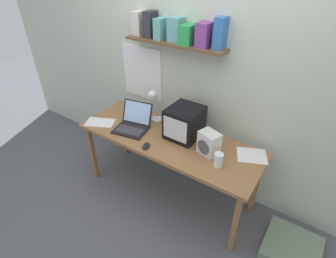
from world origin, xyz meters
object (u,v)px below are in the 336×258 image
(floor_cushion, at_px, (291,248))
(desk_lamp, at_px, (154,101))
(space_heater, at_px, (209,144))
(loose_paper_near_laptop, at_px, (252,155))
(laptop, at_px, (133,122))
(computer_mouse, at_px, (146,146))
(juice_glass, at_px, (218,161))
(corner_desk, at_px, (168,143))
(printed_handout, at_px, (100,122))
(crt_monitor, at_px, (184,123))

(floor_cushion, bearing_deg, desk_lamp, 174.16)
(space_heater, bearing_deg, loose_paper_near_laptop, 47.98)
(laptop, relative_size, desk_lamp, 1.07)
(desk_lamp, relative_size, floor_cushion, 0.78)
(space_heater, bearing_deg, laptop, -158.33)
(desk_lamp, distance_m, space_heater, 0.76)
(loose_paper_near_laptop, distance_m, floor_cushion, 0.90)
(space_heater, relative_size, computer_mouse, 1.86)
(juice_glass, bearing_deg, floor_cushion, 9.45)
(loose_paper_near_laptop, bearing_deg, space_heater, -150.85)
(loose_paper_near_laptop, relative_size, floor_cushion, 0.69)
(corner_desk, bearing_deg, space_heater, -0.47)
(printed_handout, distance_m, floor_cushion, 2.19)
(laptop, bearing_deg, loose_paper_near_laptop, -0.52)
(floor_cushion, bearing_deg, loose_paper_near_laptop, 162.37)
(corner_desk, xyz_separation_m, computer_mouse, (-0.08, -0.24, 0.08))
(crt_monitor, distance_m, space_heater, 0.35)
(crt_monitor, height_order, desk_lamp, desk_lamp)
(desk_lamp, bearing_deg, space_heater, -2.91)
(laptop, distance_m, juice_glass, 0.98)
(space_heater, xyz_separation_m, loose_paper_near_laptop, (0.34, 0.19, -0.11))
(laptop, bearing_deg, computer_mouse, -43.69)
(space_heater, xyz_separation_m, computer_mouse, (-0.51, -0.24, -0.09))
(loose_paper_near_laptop, bearing_deg, juice_glass, -123.09)
(laptop, xyz_separation_m, juice_glass, (0.98, -0.07, -0.00))
(printed_handout, bearing_deg, space_heater, 8.11)
(printed_handout, bearing_deg, computer_mouse, -5.85)
(corner_desk, relative_size, laptop, 4.73)
(desk_lamp, distance_m, loose_paper_near_laptop, 1.09)
(desk_lamp, distance_m, computer_mouse, 0.52)
(laptop, distance_m, loose_paper_near_laptop, 1.19)
(crt_monitor, distance_m, printed_handout, 0.93)
(desk_lamp, height_order, floor_cushion, desk_lamp)
(loose_paper_near_laptop, xyz_separation_m, floor_cushion, (0.54, -0.17, -0.70))
(printed_handout, xyz_separation_m, loose_paper_near_laptop, (1.53, 0.36, 0.00))
(space_heater, height_order, computer_mouse, space_heater)
(computer_mouse, height_order, floor_cushion, computer_mouse)
(corner_desk, relative_size, juice_glass, 14.31)
(laptop, distance_m, desk_lamp, 0.30)
(printed_handout, bearing_deg, crt_monitor, 18.57)
(space_heater, distance_m, printed_handout, 1.21)
(space_heater, bearing_deg, crt_monitor, 178.19)
(floor_cushion, bearing_deg, space_heater, -178.97)
(laptop, bearing_deg, crt_monitor, 6.13)
(crt_monitor, distance_m, desk_lamp, 0.42)
(crt_monitor, xyz_separation_m, laptop, (-0.51, -0.16, -0.09))
(juice_glass, relative_size, loose_paper_near_laptop, 0.40)
(desk_lamp, xyz_separation_m, space_heater, (0.73, -0.18, -0.13))
(crt_monitor, bearing_deg, space_heater, -19.94)
(crt_monitor, bearing_deg, desk_lamp, 172.39)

